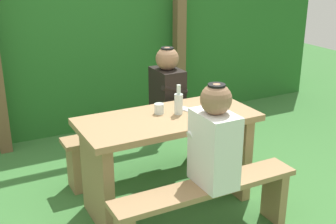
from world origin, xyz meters
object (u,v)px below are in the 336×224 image
Objects in this scene: bench_near at (207,201)px; bench_far at (139,142)px; bottle_left at (179,103)px; person_white_shirt at (214,139)px; cell_phone at (187,110)px; drinking_glass at (159,109)px; person_black_coat at (167,89)px; picnic_table at (168,146)px.

bench_near is 1.17m from bench_far.
bench_near is 0.81m from bottle_left.
bench_far is 1.26m from person_white_shirt.
cell_phone is at bearing 75.97° from person_white_shirt.
cell_phone reaches higher than bench_far.
drinking_glass is at bearing 92.69° from bench_near.
bench_far is at bearing 99.97° from bottle_left.
drinking_glass is at bearing 96.58° from person_white_shirt.
person_black_coat is at bearing -0.64° from bench_far.
person_black_coat reaches higher than cell_phone.
bench_far is 1.95× the size of person_white_shirt.
picnic_table reaches higher than bench_near.
bench_near and bench_far have the same top height.
cell_phone is (0.24, -0.04, -0.04)m from drinking_glass.
picnic_table is 0.33m from cell_phone.
bench_far is at bearing 89.93° from cell_phone.
bottle_left is 1.70× the size of cell_phone.
picnic_table is at bearing -90.00° from bench_far.
drinking_glass reaches higher than picnic_table.
picnic_table is 1.95× the size of person_black_coat.
person_black_coat is at bearing 70.86° from bottle_left.
person_black_coat is 0.53m from cell_phone.
person_black_coat is (0.30, 0.58, 0.27)m from picnic_table.
bench_far is 0.79m from bottle_left.
person_black_coat is 0.60m from bottle_left.
picnic_table is 10.00× the size of cell_phone.
cell_phone is (0.21, 0.06, 0.26)m from picnic_table.
bench_far is at bearing 90.00° from picnic_table.
person_black_coat is at bearing 62.91° from picnic_table.
bench_near is at bearing -129.08° from cell_phone.
bench_near is 10.00× the size of cell_phone.
bottle_left is (0.10, 0.01, 0.34)m from picnic_table.
bottle_left is (0.10, -0.57, 0.54)m from bench_far.
person_black_coat is at bearing 56.09° from drinking_glass.
person_black_coat is at bearing 75.69° from bench_near.
bench_near is 0.47m from person_white_shirt.
person_white_shirt reaches higher than bottle_left.
person_white_shirt is 3.02× the size of bottle_left.
cell_phone reaches higher than picnic_table.
drinking_glass is (-0.08, 0.67, 0.02)m from person_white_shirt.
bench_near is (0.00, -0.58, -0.19)m from picnic_table.
bench_far is at bearing 90.00° from bench_near.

